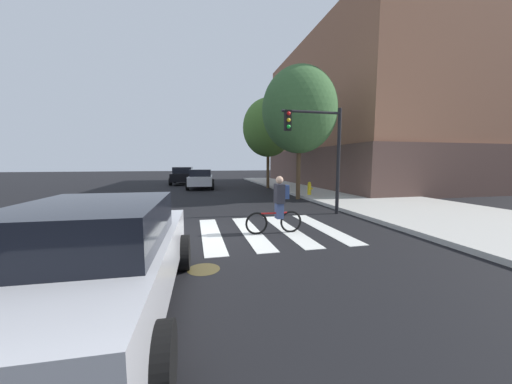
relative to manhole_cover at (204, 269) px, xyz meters
The scene contains 13 objects.
ground_plane 2.64m from the manhole_cover, 79.83° to the left, with size 120.00×120.00×0.00m, color black.
sidewalk 9.57m from the manhole_cover, 15.73° to the left, with size 6.50×50.00×0.15m, color #B2AFA8.
crosswalk_stripes 2.75m from the manhole_cover, 70.77° to the left, with size 6.46×3.99×0.01m.
manhole_cover is the anchor object (origin of this frame).
sedan_near 2.12m from the manhole_cover, 135.51° to the right, with size 2.29×4.66×1.59m.
sedan_mid 16.82m from the manhole_cover, 88.40° to the left, with size 2.35×4.54×1.53m.
sedan_far 21.63m from the manhole_cover, 92.77° to the left, with size 2.46×4.84×1.64m.
cyclist 3.29m from the manhole_cover, 44.99° to the left, with size 1.71×0.36×1.69m.
traffic_light_near 7.18m from the manhole_cover, 44.54° to the left, with size 2.47×0.28×4.20m.
fire_hydrant 11.80m from the manhole_cover, 55.77° to the left, with size 0.33×0.22×0.78m.
street_tree_near 11.81m from the manhole_cover, 58.21° to the left, with size 4.11×4.11×7.31m.
street_tree_mid 17.47m from the manhole_cover, 69.99° to the left, with size 4.00×4.00×7.11m.
corner_building 25.85m from the manhole_cover, 43.13° to the left, with size 18.29×19.38×12.50m.
Camera 1 is at (-0.63, -7.79, 2.09)m, focal length 18.96 mm.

